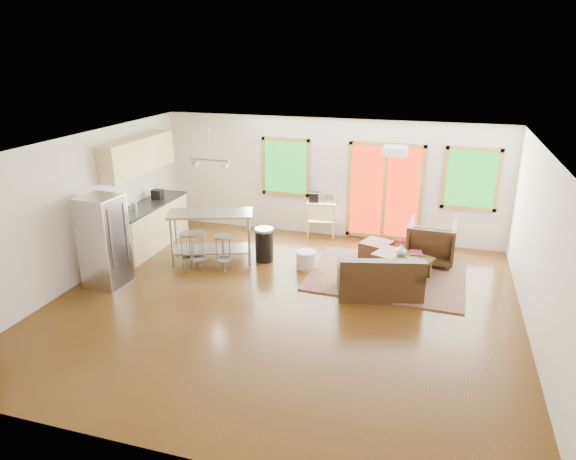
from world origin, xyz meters
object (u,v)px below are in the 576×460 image
(loveseat, at_px, (379,279))
(rug, at_px, (386,276))
(island, at_px, (211,228))
(armchair, at_px, (431,240))
(kitchen_cart, at_px, (320,207))
(coffee_table, at_px, (403,259))
(ottoman, at_px, (376,250))
(refrigerator, at_px, (104,241))

(loveseat, bearing_deg, rug, 72.42)
(island, bearing_deg, armchair, 16.57)
(loveseat, distance_m, kitchen_cart, 3.05)
(rug, bearing_deg, coffee_table, 21.91)
(rug, distance_m, coffee_table, 0.44)
(ottoman, bearing_deg, coffee_table, -51.24)
(loveseat, height_order, ottoman, loveseat)
(armchair, xyz_separation_m, refrigerator, (-5.47, -2.67, 0.35))
(rug, bearing_deg, refrigerator, -160.19)
(refrigerator, bearing_deg, loveseat, 15.74)
(loveseat, distance_m, ottoman, 1.63)
(rug, relative_size, armchair, 3.03)
(rug, bearing_deg, armchair, 52.66)
(rug, relative_size, refrigerator, 1.72)
(coffee_table, height_order, kitchen_cart, kitchen_cart)
(rug, bearing_deg, ottoman, 110.67)
(armchair, bearing_deg, coffee_table, 63.50)
(kitchen_cart, bearing_deg, armchair, -18.53)
(ottoman, relative_size, refrigerator, 0.33)
(rug, height_order, kitchen_cart, kitchen_cart)
(armchair, bearing_deg, kitchen_cart, -16.30)
(refrigerator, distance_m, island, 1.99)
(ottoman, bearing_deg, loveseat, -80.70)
(rug, height_order, loveseat, loveseat)
(loveseat, xyz_separation_m, refrigerator, (-4.69, -0.93, 0.52))
(refrigerator, relative_size, island, 0.94)
(ottoman, xyz_separation_m, refrigerator, (-4.43, -2.53, 0.63))
(armchair, distance_m, island, 4.29)
(rug, xyz_separation_m, coffee_table, (0.26, 0.11, 0.34))
(coffee_table, xyz_separation_m, refrigerator, (-5.01, -1.81, 0.46))
(coffee_table, relative_size, island, 0.68)
(loveseat, relative_size, ottoman, 2.92)
(coffee_table, relative_size, refrigerator, 0.72)
(armchair, relative_size, kitchen_cart, 0.92)
(loveseat, bearing_deg, refrigerator, 177.18)
(rug, relative_size, loveseat, 1.80)
(coffee_table, bearing_deg, ottoman, 128.76)
(armchair, height_order, ottoman, armchair)
(kitchen_cart, bearing_deg, loveseat, -57.29)
(ottoman, distance_m, island, 3.30)
(coffee_table, distance_m, ottoman, 0.93)
(rug, distance_m, refrigerator, 5.10)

